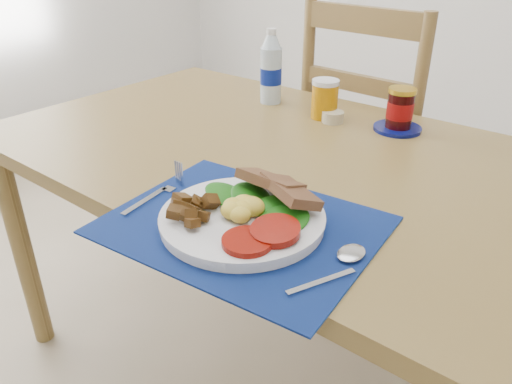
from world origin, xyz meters
The scene contains 10 objects.
table centered at (0.00, 0.20, 0.67)m, with size 1.40×0.90×0.75m.
chair_far centered at (0.00, 0.84, 0.62)m, with size 0.49×0.47×1.25m.
placemat centered at (0.21, -0.14, 0.75)m, with size 0.48×0.37×0.00m, color black.
breakfast_plate centered at (0.20, -0.14, 0.77)m, with size 0.30×0.30×0.07m.
fork centered at (0.01, -0.16, 0.76)m, with size 0.03×0.18×0.00m.
spoon centered at (0.42, -0.13, 0.76)m, with size 0.06×0.18×0.01m.
water_bottle centered at (-0.19, 0.48, 0.85)m, with size 0.07×0.07×0.22m.
juice_glass centered at (0.01, 0.46, 0.80)m, with size 0.07×0.07×0.10m, color #B27004.
ramekin centered at (0.05, 0.45, 0.77)m, with size 0.06×0.06×0.03m, color tan.
jam_on_saucer centered at (0.22, 0.50, 0.80)m, with size 0.13×0.13×0.12m.
Camera 1 is at (0.72, -0.73, 1.24)m, focal length 35.00 mm.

